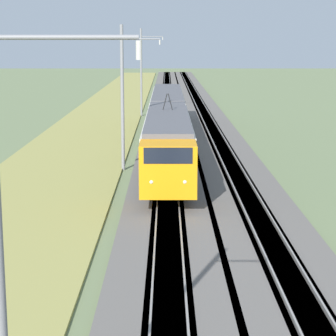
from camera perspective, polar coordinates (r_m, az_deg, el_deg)
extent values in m
cube|color=#605B56|center=(54.26, -0.04, 2.40)|extent=(240.00, 4.40, 0.30)
cube|color=#605B56|center=(54.42, 4.32, 2.39)|extent=(240.00, 4.40, 0.30)
cube|color=#4C4238|center=(54.26, -0.04, 2.40)|extent=(240.00, 1.57, 0.30)
cube|color=gray|center=(54.23, -0.61, 2.63)|extent=(240.00, 0.07, 0.15)
cube|color=gray|center=(54.23, 0.52, 2.63)|extent=(240.00, 0.07, 0.15)
cube|color=#4C4238|center=(54.42, 4.32, 2.39)|extent=(240.00, 1.57, 0.30)
cube|color=gray|center=(54.35, 3.76, 2.63)|extent=(240.00, 0.07, 0.15)
cube|color=gray|center=(54.43, 4.88, 2.62)|extent=(240.00, 0.07, 0.15)
cube|color=#99934C|center=(54.73, -7.54, 2.28)|extent=(240.00, 8.35, 0.12)
cube|color=orange|center=(31.31, 0.00, -0.06)|extent=(2.39, 2.70, 2.51)
cube|color=black|center=(30.81, 0.00, 1.35)|extent=(1.72, 2.25, 0.75)
sphere|color=#F2EAC6|center=(30.28, -1.46, -1.22)|extent=(0.20, 0.20, 0.20)
sphere|color=#F2EAC6|center=(30.29, 1.47, -1.22)|extent=(0.20, 0.20, 0.20)
cube|color=#2D2D33|center=(41.34, -0.02, 1.38)|extent=(17.66, 2.82, 0.70)
cube|color=silver|center=(41.15, -0.02, 3.10)|extent=(17.66, 2.82, 1.81)
cube|color=black|center=(41.13, -0.02, 3.30)|extent=(16.25, 2.84, 0.76)
cube|color=#515156|center=(41.02, -0.02, 4.52)|extent=(17.66, 2.59, 0.25)
cube|color=black|center=(41.45, -0.02, 0.52)|extent=(16.78, 2.39, 0.55)
cylinder|color=black|center=(34.53, -0.89, -1.34)|extent=(0.86, 0.12, 0.86)
cylinder|color=black|center=(34.53, 0.88, -1.34)|extent=(0.86, 0.12, 0.86)
cube|color=#2D2D33|center=(60.61, -0.05, 4.45)|extent=(20.05, 2.82, 0.70)
cube|color=silver|center=(60.48, -0.05, 5.63)|extent=(20.05, 2.82, 1.81)
cube|color=black|center=(60.46, -0.05, 5.76)|extent=(18.45, 2.84, 0.76)
cube|color=#515156|center=(60.39, -0.05, 6.60)|extent=(20.05, 2.59, 0.25)
cube|color=black|center=(60.68, -0.05, 3.86)|extent=(19.05, 2.39, 0.55)
cylinder|color=black|center=(43.59, -0.26, 5.80)|extent=(0.06, 0.33, 1.08)
cylinder|color=black|center=(43.59, 0.20, 5.80)|extent=(0.06, 0.33, 1.08)
cube|color=black|center=(34.72, -0.01, -2.76)|extent=(0.10, 0.10, 0.00)
cylinder|color=slate|center=(10.58, -9.18, 11.18)|extent=(0.08, 2.40, 0.08)
cylinder|color=#B2ADA8|center=(10.47, -2.54, 10.21)|extent=(0.10, 0.10, 0.30)
cylinder|color=slate|center=(42.11, -3.99, 6.04)|extent=(0.22, 0.22, 9.29)
cylinder|color=slate|center=(41.89, -2.39, 11.16)|extent=(0.08, 2.40, 0.08)
cylinder|color=#B2ADA8|center=(41.86, -0.72, 10.90)|extent=(0.10, 0.10, 0.30)
cylinder|color=slate|center=(73.40, -2.35, 8.30)|extent=(0.22, 0.22, 9.65)
cylinder|color=slate|center=(73.29, -1.42, 11.37)|extent=(0.08, 2.40, 0.08)
cylinder|color=#B2ADA8|center=(73.27, -0.46, 11.22)|extent=(0.10, 0.10, 0.30)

